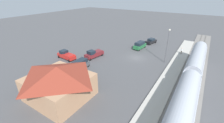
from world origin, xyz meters
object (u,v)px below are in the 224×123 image
at_px(passenger_train, 181,113).
at_px(station_building, 59,82).
at_px(pedestrian_on_platform, 182,50).
at_px(suv_green, 140,45).
at_px(light_pole_near_platform, 168,42).
at_px(suv_charcoal, 80,65).
at_px(sedan_black, 151,41).
at_px(pickup_red, 66,55).
at_px(pickup_maroon, 94,54).

height_order(passenger_train, station_building, station_building).
distance_m(pedestrian_on_platform, suv_green, 11.90).
bearing_deg(light_pole_near_platform, suv_green, -32.71).
height_order(suv_charcoal, sedan_black, suv_charcoal).
distance_m(sedan_black, pickup_red, 28.33).
bearing_deg(passenger_train, pickup_maroon, -28.29).
bearing_deg(sedan_black, pickup_red, 59.00).
xyz_separation_m(station_building, light_pole_near_platform, (-11.20, -23.09, 2.27)).
relative_size(station_building, pickup_maroon, 1.79).
bearing_deg(pedestrian_on_platform, sedan_black, -25.43).
xyz_separation_m(pedestrian_on_platform, suv_green, (11.75, 1.83, -0.13)).
height_order(suv_charcoal, light_pole_near_platform, light_pole_near_platform).
relative_size(suv_charcoal, sedan_black, 1.04).
height_order(sedan_black, suv_green, suv_green).
distance_m(pickup_red, light_pole_near_platform, 25.68).
bearing_deg(light_pole_near_platform, pickup_maroon, 22.25).
height_order(station_building, pickup_red, station_building).
bearing_deg(sedan_black, suv_green, 79.45).
relative_size(suv_charcoal, light_pole_near_platform, 0.59).
relative_size(passenger_train, sedan_black, 10.53).
bearing_deg(suv_charcoal, station_building, 114.60).
bearing_deg(pickup_red, pickup_maroon, -140.47).
relative_size(pickup_red, suv_green, 1.09).
relative_size(pedestrian_on_platform, pickup_maroon, 0.30).
distance_m(station_building, pedestrian_on_platform, 33.80).
height_order(pickup_maroon, suv_green, suv_green).
xyz_separation_m(pedestrian_on_platform, light_pole_near_platform, (2.54, 7.74, 3.97)).
distance_m(pedestrian_on_platform, pickup_maroon, 24.40).
bearing_deg(station_building, pedestrian_on_platform, -114.02).
bearing_deg(suv_charcoal, sedan_black, -105.50).
bearing_deg(suv_charcoal, pedestrian_on_platform, -129.46).
bearing_deg(pickup_maroon, passenger_train, 151.71).
bearing_deg(suv_green, station_building, 86.09).
distance_m(passenger_train, pickup_red, 30.51).
bearing_deg(suv_charcoal, pickup_red, -18.85).
xyz_separation_m(passenger_train, suv_green, (16.02, -25.63, -1.71)).
height_order(pedestrian_on_platform, suv_charcoal, suv_charcoal).
bearing_deg(pickup_red, suv_green, -127.33).
xyz_separation_m(suv_charcoal, sedan_black, (-7.41, -26.73, -0.27)).
relative_size(station_building, pedestrian_on_platform, 5.90).
bearing_deg(pickup_maroon, pedestrian_on_platform, -143.01).
bearing_deg(station_building, sedan_black, -95.19).
bearing_deg(pedestrian_on_platform, pickup_red, 37.57).
relative_size(pedestrian_on_platform, suv_green, 0.34).
bearing_deg(suv_green, sedan_black, -100.55).
relative_size(passenger_train, station_building, 5.02).
distance_m(pedestrian_on_platform, suv_charcoal, 28.17).
height_order(passenger_train, pickup_red, passenger_train).
bearing_deg(light_pole_near_platform, passenger_train, 109.03).
bearing_deg(pickup_maroon, sedan_black, -114.59).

